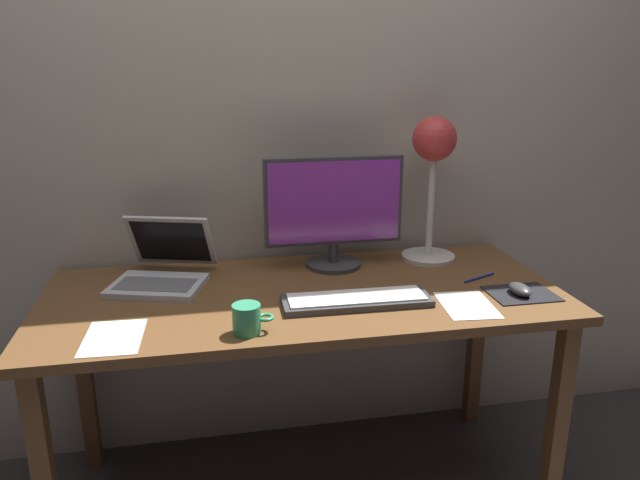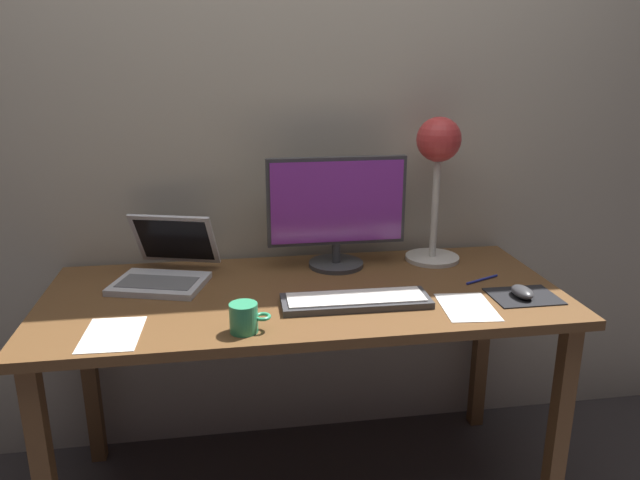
{
  "view_description": "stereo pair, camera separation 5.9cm",
  "coord_description": "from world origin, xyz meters",
  "px_view_note": "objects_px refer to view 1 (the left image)",
  "views": [
    {
      "loc": [
        -0.28,
        -1.73,
        1.44
      ],
      "look_at": [
        0.04,
        -0.05,
        0.92
      ],
      "focal_mm": 33.87,
      "sensor_mm": 36.0,
      "label": 1
    },
    {
      "loc": [
        -0.22,
        -1.74,
        1.44
      ],
      "look_at": [
        0.04,
        -0.05,
        0.92
      ],
      "focal_mm": 33.87,
      "sensor_mm": 36.0,
      "label": 2
    }
  ],
  "objects_px": {
    "desk_lamp": "(434,158)",
    "coffee_mug": "(247,319)",
    "laptop": "(164,264)",
    "mouse": "(520,289)",
    "keyboard_main": "(356,300)",
    "monitor": "(334,208)",
    "pen": "(479,277)"
  },
  "relations": [
    {
      "from": "laptop",
      "to": "keyboard_main",
      "type": "bearing_deg",
      "value": -28.37
    },
    {
      "from": "keyboard_main",
      "to": "coffee_mug",
      "type": "xyz_separation_m",
      "value": [
        -0.33,
        -0.14,
        0.03
      ]
    },
    {
      "from": "coffee_mug",
      "to": "pen",
      "type": "bearing_deg",
      "value": 18.84
    },
    {
      "from": "monitor",
      "to": "mouse",
      "type": "relative_size",
      "value": 4.94
    },
    {
      "from": "monitor",
      "to": "desk_lamp",
      "type": "relative_size",
      "value": 0.93
    },
    {
      "from": "mouse",
      "to": "pen",
      "type": "xyz_separation_m",
      "value": [
        -0.06,
        0.16,
        -0.02
      ]
    },
    {
      "from": "coffee_mug",
      "to": "laptop",
      "type": "bearing_deg",
      "value": 118.06
    },
    {
      "from": "monitor",
      "to": "pen",
      "type": "distance_m",
      "value": 0.53
    },
    {
      "from": "pen",
      "to": "laptop",
      "type": "bearing_deg",
      "value": 170.24
    },
    {
      "from": "mouse",
      "to": "desk_lamp",
      "type": "bearing_deg",
      "value": 111.24
    },
    {
      "from": "desk_lamp",
      "to": "pen",
      "type": "relative_size",
      "value": 3.63
    },
    {
      "from": "desk_lamp",
      "to": "pen",
      "type": "distance_m",
      "value": 0.44
    },
    {
      "from": "pen",
      "to": "keyboard_main",
      "type": "bearing_deg",
      "value": -163.78
    },
    {
      "from": "laptop",
      "to": "desk_lamp",
      "type": "height_order",
      "value": "desk_lamp"
    },
    {
      "from": "mouse",
      "to": "coffee_mug",
      "type": "distance_m",
      "value": 0.85
    },
    {
      "from": "coffee_mug",
      "to": "pen",
      "type": "xyz_separation_m",
      "value": [
        0.78,
        0.27,
        -0.04
      ]
    },
    {
      "from": "keyboard_main",
      "to": "laptop",
      "type": "height_order",
      "value": "laptop"
    },
    {
      "from": "laptop",
      "to": "desk_lamp",
      "type": "distance_m",
      "value": 0.98
    },
    {
      "from": "laptop",
      "to": "desk_lamp",
      "type": "bearing_deg",
      "value": 3.04
    },
    {
      "from": "monitor",
      "to": "keyboard_main",
      "type": "distance_m",
      "value": 0.39
    },
    {
      "from": "monitor",
      "to": "coffee_mug",
      "type": "relative_size",
      "value": 4.28
    },
    {
      "from": "keyboard_main",
      "to": "desk_lamp",
      "type": "height_order",
      "value": "desk_lamp"
    },
    {
      "from": "desk_lamp",
      "to": "pen",
      "type": "xyz_separation_m",
      "value": [
        0.09,
        -0.22,
        -0.36
      ]
    },
    {
      "from": "mouse",
      "to": "laptop",
      "type": "bearing_deg",
      "value": 162.57
    },
    {
      "from": "monitor",
      "to": "desk_lamp",
      "type": "bearing_deg",
      "value": 2.22
    },
    {
      "from": "monitor",
      "to": "coffee_mug",
      "type": "distance_m",
      "value": 0.61
    },
    {
      "from": "monitor",
      "to": "coffee_mug",
      "type": "bearing_deg",
      "value": -125.07
    },
    {
      "from": "desk_lamp",
      "to": "coffee_mug",
      "type": "bearing_deg",
      "value": -144.56
    },
    {
      "from": "desk_lamp",
      "to": "coffee_mug",
      "type": "distance_m",
      "value": 0.91
    },
    {
      "from": "laptop",
      "to": "pen",
      "type": "xyz_separation_m",
      "value": [
        1.02,
        -0.17,
        -0.05
      ]
    },
    {
      "from": "keyboard_main",
      "to": "desk_lamp",
      "type": "bearing_deg",
      "value": 44.74
    },
    {
      "from": "pen",
      "to": "coffee_mug",
      "type": "bearing_deg",
      "value": -161.16
    }
  ]
}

